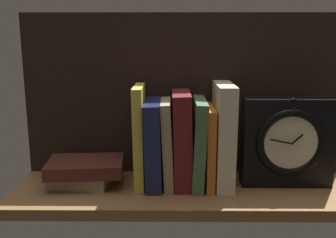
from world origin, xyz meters
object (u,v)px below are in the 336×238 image
object	(u,v)px
book_tan_shortstories	(167,143)
book_maroon_dawkins	(182,139)
book_yellow_seinlanguage	(140,136)
book_green_romantic	(198,142)
book_orange_pandolfini	(209,146)
book_cream_twain	(223,135)
book_stack_side	(84,171)
framed_clock	(288,142)
book_navy_bierce	(154,143)

from	to	relation	value
book_tan_shortstories	book_maroon_dawkins	bearing A→B (deg)	0.00
book_yellow_seinlanguage	book_green_romantic	distance (cm)	13.81
book_orange_pandolfini	book_cream_twain	size ratio (longest dim) A/B	0.78
book_maroon_dawkins	book_cream_twain	world-z (taller)	book_cream_twain
book_cream_twain	book_stack_side	bearing A→B (deg)	-178.57
book_yellow_seinlanguage	book_maroon_dawkins	distance (cm)	10.04
book_yellow_seinlanguage	book_cream_twain	world-z (taller)	book_cream_twain
book_maroon_dawkins	book_stack_side	bearing A→B (deg)	-177.99
book_tan_shortstories	book_stack_side	distance (cm)	21.09
book_cream_twain	framed_clock	size ratio (longest dim) A/B	1.13
book_maroon_dawkins	framed_clock	size ratio (longest dim) A/B	1.04
book_navy_bierce	book_cream_twain	world-z (taller)	book_cream_twain
book_tan_shortstories	book_green_romantic	size ratio (longest dim) A/B	0.99
book_green_romantic	book_maroon_dawkins	bearing A→B (deg)	180.00
book_tan_shortstories	book_stack_side	world-z (taller)	book_tan_shortstories
book_orange_pandolfini	framed_clock	world-z (taller)	framed_clock
book_green_romantic	book_cream_twain	world-z (taller)	book_cream_twain
book_navy_bierce	book_stack_side	size ratio (longest dim) A/B	1.09
book_maroon_dawkins	framed_clock	bearing A→B (deg)	-1.87
book_tan_shortstories	book_orange_pandolfini	size ratio (longest dim) A/B	1.07
book_navy_bierce	book_orange_pandolfini	size ratio (longest dim) A/B	1.07
book_stack_side	book_tan_shortstories	bearing A→B (deg)	2.37
book_navy_bierce	book_maroon_dawkins	distance (cm)	6.84
book_yellow_seinlanguage	book_maroon_dawkins	size ratio (longest dim) A/B	1.07
book_cream_twain	book_navy_bierce	bearing A→B (deg)	180.00
framed_clock	book_maroon_dawkins	bearing A→B (deg)	178.13
book_maroon_dawkins	book_stack_side	size ratio (longest dim) A/B	1.20
book_yellow_seinlanguage	framed_clock	world-z (taller)	book_yellow_seinlanguage
book_navy_bierce	book_maroon_dawkins	xyz separation A→B (cm)	(6.76, 0.00, 1.02)
book_tan_shortstories	book_navy_bierce	bearing A→B (deg)	180.00
book_tan_shortstories	framed_clock	xyz separation A→B (cm)	(28.14, -0.80, 0.51)
book_cream_twain	book_green_romantic	bearing A→B (deg)	180.00
book_navy_bierce	framed_clock	distance (cm)	31.41
book_maroon_dawkins	book_yellow_seinlanguage	bearing A→B (deg)	180.00
book_navy_bierce	book_tan_shortstories	bearing A→B (deg)	0.00
framed_clock	book_navy_bierce	bearing A→B (deg)	178.53
book_navy_bierce	framed_clock	world-z (taller)	framed_clock
book_tan_shortstories	book_orange_pandolfini	xyz separation A→B (cm)	(9.80, 0.00, -0.69)
book_green_romantic	book_orange_pandolfini	size ratio (longest dim) A/B	1.09
framed_clock	book_stack_side	xyz separation A→B (cm)	(-48.09, -0.02, -7.28)
book_green_romantic	framed_clock	world-z (taller)	framed_clock
book_green_romantic	framed_clock	distance (cm)	20.95
book_yellow_seinlanguage	book_orange_pandolfini	xyz separation A→B (cm)	(16.31, 0.00, -2.43)
framed_clock	book_stack_side	world-z (taller)	framed_clock
book_maroon_dawkins	book_orange_pandolfini	size ratio (longest dim) A/B	1.18
book_navy_bierce	framed_clock	bearing A→B (deg)	-1.47
book_navy_bierce	book_stack_side	xyz separation A→B (cm)	(-16.70, -0.82, -6.72)
book_yellow_seinlanguage	book_tan_shortstories	xyz separation A→B (cm)	(6.51, 0.00, -1.74)
book_navy_bierce	book_green_romantic	world-z (taller)	book_green_romantic
book_orange_pandolfini	book_stack_side	xyz separation A→B (cm)	(-29.76, -0.82, -6.08)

